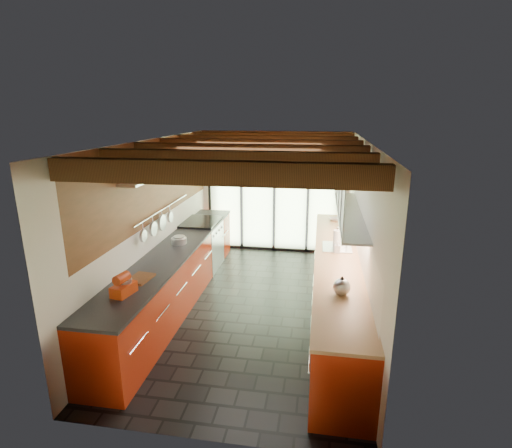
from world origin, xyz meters
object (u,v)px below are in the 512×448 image
Objects in this scene: soap_bottle at (337,247)px; bowl at (334,219)px; stand_mixer at (124,286)px; paper_towel at (337,239)px; kettle at (342,286)px.

bowl is (0.00, 1.89, -0.07)m from soap_bottle.
stand_mixer is at bearing -124.11° from bowl.
paper_towel is at bearing -90.00° from bowl.
stand_mixer reaches higher than bowl.
stand_mixer reaches higher than kettle.
paper_towel is at bearing 39.40° from stand_mixer.
paper_towel reaches higher than soap_bottle.
soap_bottle is at bearing -90.00° from bowl.
kettle is 3.34m from bowl.
paper_towel reaches higher than bowl.
kettle is 1.51× the size of bowl.
stand_mixer is at bearing -140.60° from paper_towel.
stand_mixer is 3.15m from soap_bottle.
paper_towel is 1.86× the size of soap_bottle.
kettle reaches higher than soap_bottle.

